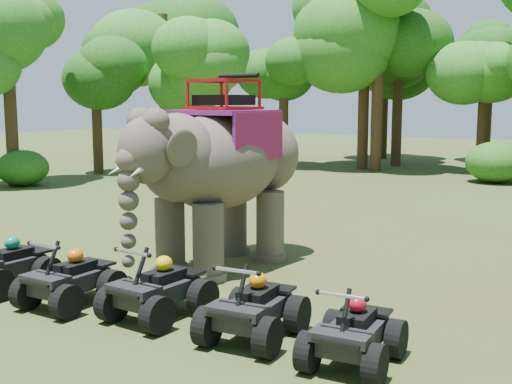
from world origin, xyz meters
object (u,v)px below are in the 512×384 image
elephant (221,172)px  atv_2 (158,281)px  atv_0 (6,258)px  atv_1 (70,272)px  atv_3 (254,300)px  atv_4 (354,324)px

elephant → atv_2: (0.96, -3.53, -1.49)m
elephant → atv_0: bearing=-117.8°
atv_1 → atv_3: size_ratio=0.99×
atv_3 → elephant: bearing=125.8°
atv_2 → elephant: bearing=110.4°
atv_1 → atv_4: size_ratio=1.07×
elephant → atv_4: (4.59, -3.73, -1.55)m
atv_1 → atv_4: bearing=2.1°
atv_0 → elephant: bearing=58.0°
atv_0 → atv_1: (1.83, -0.11, -0.01)m
atv_0 → atv_1: bearing=1.0°
atv_1 → atv_2: bearing=9.5°
elephant → atv_1: bearing=-94.4°
atv_1 → elephant: bearing=78.7°
atv_4 → atv_1: bearing=178.3°
atv_3 → atv_4: atv_3 is taller
elephant → atv_1: 4.17m
elephant → atv_3: (2.88, -3.58, -1.50)m
atv_0 → atv_2: size_ratio=0.99×
atv_0 → atv_2: 3.66m
atv_3 → atv_4: (1.72, -0.15, -0.04)m
atv_3 → atv_1: bearing=-179.9°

